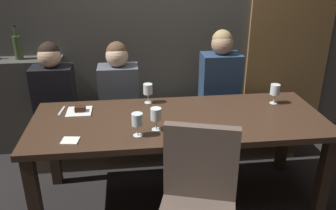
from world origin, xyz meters
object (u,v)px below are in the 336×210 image
chair_near_side (198,199)px  wine_glass_near_left (148,90)px  wine_glass_end_left (137,121)px  diner_bearded (119,83)px  diner_redhead (53,85)px  wine_bottle_pale_label (18,47)px  diner_far_end (220,75)px  banquette_bench (168,135)px  dessert_plate (80,111)px  wine_glass_center_front (156,115)px  fork_on_table (62,111)px  dining_table (179,128)px  wine_glass_far_left (275,91)px

chair_near_side → wine_glass_near_left: bearing=101.8°
wine_glass_end_left → diner_bearded: bearing=98.4°
chair_near_side → diner_bearded: 1.51m
diner_redhead → wine_bottle_pale_label: size_ratio=2.25×
chair_near_side → diner_far_end: (0.48, 1.41, 0.27)m
wine_bottle_pale_label → wine_glass_near_left: (1.18, -0.72, -0.22)m
diner_bearded → wine_glass_near_left: 0.45m
banquette_bench → wine_glass_near_left: size_ratio=15.24×
diner_far_end → dessert_plate: 1.34m
banquette_bench → diner_bearded: bearing=-179.4°
wine_bottle_pale_label → wine_glass_center_front: bearing=-45.3°
diner_far_end → diner_redhead: bearing=179.4°
chair_near_side → wine_glass_near_left: (-0.22, 1.05, 0.29)m
diner_far_end → fork_on_table: 1.46m
dining_table → banquette_bench: size_ratio=0.88×
wine_glass_end_left → fork_on_table: size_ratio=0.96×
diner_bearded → wine_bottle_pale_label: wine_bottle_pale_label is taller
wine_glass_far_left → wine_glass_center_front: bearing=-160.1°
wine_bottle_pale_label → wine_glass_near_left: wine_bottle_pale_label is taller
banquette_bench → chair_near_side: 1.46m
dining_table → diner_far_end: 0.86m
wine_glass_center_front → fork_on_table: (-0.71, 0.40, -0.11)m
wine_bottle_pale_label → wine_glass_far_left: bearing=-21.1°
dessert_plate → chair_near_side: bearing=-50.4°
dining_table → dessert_plate: dessert_plate is taller
dining_table → wine_glass_far_left: bearing=13.2°
diner_bearded → diner_far_end: size_ratio=0.90×
wine_glass_near_left → wine_glass_far_left: same height
banquette_bench → dessert_plate: (-0.75, -0.51, 0.53)m
dining_table → diner_far_end: diner_far_end is taller
diner_bearded → chair_near_side: bearing=-71.9°
banquette_bench → diner_bearded: (-0.46, -0.01, 0.56)m
banquette_bench → dessert_plate: dessert_plate is taller
diner_redhead → diner_bearded: 0.58m
wine_bottle_pale_label → wine_glass_center_front: (1.20, -1.22, -0.21)m
chair_near_side → fork_on_table: size_ratio=5.76×
wine_bottle_pale_label → dessert_plate: 1.11m
banquette_bench → dining_table: bearing=-90.0°
dining_table → chair_near_side: bearing=-89.3°
wine_glass_far_left → wine_glass_end_left: bearing=-159.1°
wine_glass_near_left → dessert_plate: 0.57m
dining_table → diner_redhead: bearing=145.9°
diner_far_end → wine_glass_near_left: (-0.70, -0.36, 0.02)m
dining_table → fork_on_table: (-0.90, 0.23, 0.09)m
wine_glass_end_left → dessert_plate: (-0.44, 0.44, -0.10)m
dining_table → wine_glass_far_left: wine_glass_far_left is taller
dining_table → diner_bearded: 0.84m
banquette_bench → dessert_plate: bearing=-146.1°
wine_glass_center_front → wine_glass_end_left: bearing=-151.5°
banquette_bench → chair_near_side: chair_near_side is taller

